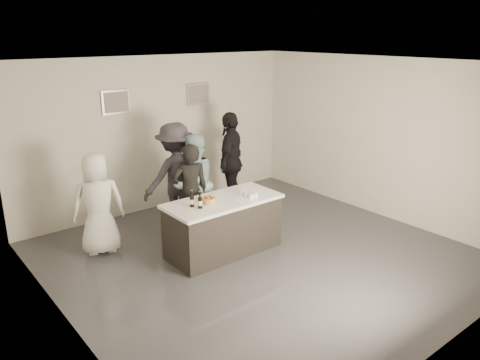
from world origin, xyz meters
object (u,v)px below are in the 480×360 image
(beer_bottle_a, at_px, (192,199))
(person_guest_left, at_px, (98,204))
(person_main_black, at_px, (190,192))
(cake, at_px, (209,201))
(beer_bottle_b, at_px, (200,200))
(person_guest_right, at_px, (231,161))
(person_main_blue, at_px, (194,184))
(bar_counter, at_px, (223,226))
(person_guest_back, at_px, (176,176))

(beer_bottle_a, relative_size, person_guest_left, 0.16)
(beer_bottle_a, relative_size, person_main_black, 0.15)
(cake, xyz_separation_m, beer_bottle_a, (-0.29, 0.03, 0.09))
(beer_bottle_a, height_order, person_guest_left, person_guest_left)
(cake, height_order, person_main_black, person_main_black)
(beer_bottle_b, xyz_separation_m, person_guest_right, (1.81, 1.59, -0.05))
(person_main_blue, bearing_deg, cake, 56.24)
(bar_counter, height_order, person_main_black, person_main_black)
(cake, bearing_deg, person_main_blue, 69.56)
(beer_bottle_b, distance_m, person_main_black, 0.95)
(person_main_blue, bearing_deg, person_guest_back, -87.51)
(cake, relative_size, person_guest_back, 0.10)
(bar_counter, bearing_deg, person_guest_left, 140.82)
(person_main_blue, bearing_deg, bar_counter, 70.93)
(person_main_black, distance_m, person_main_blue, 0.31)
(cake, bearing_deg, person_main_black, 78.75)
(cake, xyz_separation_m, person_main_blue, (0.36, 0.97, -0.05))
(beer_bottle_a, relative_size, person_main_blue, 0.15)
(person_guest_left, bearing_deg, beer_bottle_a, 147.52)
(person_guest_right, xyz_separation_m, person_guest_back, (-1.33, -0.12, -0.02))
(beer_bottle_b, bearing_deg, person_main_black, 66.03)
(person_guest_left, relative_size, person_guest_right, 0.85)
(bar_counter, xyz_separation_m, cake, (-0.26, 0.01, 0.49))
(bar_counter, distance_m, person_guest_back, 1.47)
(cake, bearing_deg, person_guest_right, 43.29)
(person_guest_right, bearing_deg, beer_bottle_b, 5.02)
(cake, distance_m, person_guest_left, 1.78)
(bar_counter, xyz_separation_m, person_guest_back, (-0.01, 1.37, 0.51))
(person_main_black, bearing_deg, beer_bottle_b, 86.78)
(beer_bottle_a, height_order, person_guest_right, person_guest_right)
(bar_counter, relative_size, person_guest_right, 0.95)
(beer_bottle_a, bearing_deg, cake, -6.59)
(beer_bottle_a, bearing_deg, bar_counter, -4.02)
(person_guest_right, bearing_deg, person_main_blue, -13.15)
(person_main_black, bearing_deg, bar_counter, 119.26)
(person_guest_right, height_order, person_guest_back, person_guest_right)
(person_guest_left, xyz_separation_m, person_guest_back, (1.52, 0.13, 0.13))
(cake, height_order, beer_bottle_a, beer_bottle_a)
(beer_bottle_b, bearing_deg, beer_bottle_a, 115.40)
(cake, relative_size, beer_bottle_b, 0.77)
(bar_counter, relative_size, beer_bottle_a, 7.15)
(bar_counter, distance_m, person_main_black, 0.86)
(person_main_blue, distance_m, person_guest_right, 1.33)
(person_main_blue, bearing_deg, person_guest_left, -22.70)
(bar_counter, distance_m, beer_bottle_a, 0.80)
(person_guest_left, bearing_deg, person_guest_back, -156.69)
(cake, relative_size, person_guest_right, 0.10)
(bar_counter, distance_m, cake, 0.55)
(person_main_black, relative_size, person_guest_left, 1.01)
(cake, height_order, beer_bottle_b, beer_bottle_b)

